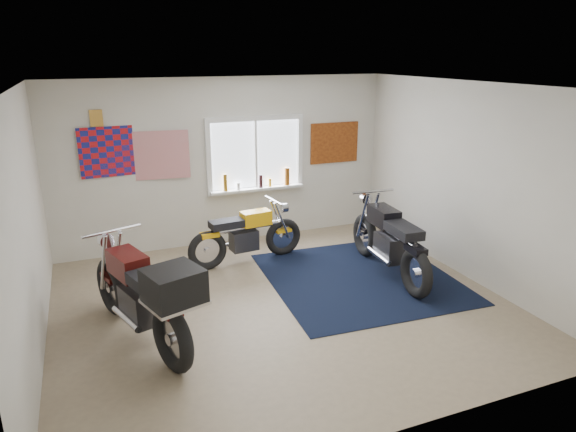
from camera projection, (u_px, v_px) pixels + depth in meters
name	position (u px, v px, depth m)	size (l,w,h in m)	color
ground	(282.00, 304.00, 6.52)	(5.50, 5.50, 0.00)	#9E896B
room_shell	(281.00, 179.00, 6.02)	(5.50, 5.50, 5.50)	white
navy_rug	(360.00, 278.00, 7.27)	(2.50, 2.60, 0.01)	black
window_assembly	(256.00, 159.00, 8.46)	(1.66, 0.17, 1.26)	white
oil_bottles	(263.00, 180.00, 8.54)	(1.16, 0.09, 0.30)	brown
flag_display	(96.00, 118.00, 7.38)	(1.60, 0.10, 1.17)	red
triumph_poster	(334.00, 143.00, 8.93)	(0.90, 0.03, 0.70)	#A54C14
yellow_triumph	(246.00, 236.00, 7.72)	(1.85, 0.55, 0.93)	black
black_chrome_bike	(389.00, 242.00, 7.26)	(0.67, 2.18, 1.12)	black
maroon_tourer	(145.00, 296.00, 5.43)	(1.09, 2.22, 1.15)	black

